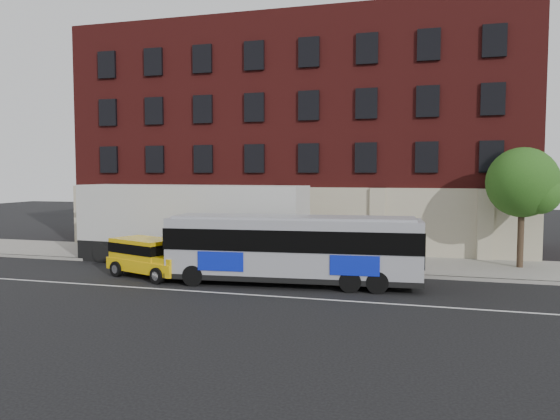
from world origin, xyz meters
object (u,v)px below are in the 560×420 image
(street_tree, at_px, (523,185))
(city_bus, at_px, (293,247))
(shipping_container, at_px, (190,225))
(yellow_suv, at_px, (148,255))
(sign_pole, at_px, (110,236))

(street_tree, bearing_deg, city_bus, -147.86)
(city_bus, height_order, shipping_container, shipping_container)
(street_tree, relative_size, yellow_suv, 1.26)
(city_bus, xyz_separation_m, shipping_container, (-6.87, 3.97, 0.44))
(street_tree, distance_m, city_bus, 12.73)
(city_bus, distance_m, shipping_container, 7.95)
(street_tree, bearing_deg, yellow_suv, -159.54)
(yellow_suv, bearing_deg, street_tree, 20.46)
(yellow_suv, relative_size, shipping_container, 0.37)
(yellow_suv, bearing_deg, sign_pole, 142.54)
(yellow_suv, distance_m, shipping_container, 4.15)
(sign_pole, height_order, shipping_container, shipping_container)
(street_tree, bearing_deg, sign_pole, -171.39)
(street_tree, xyz_separation_m, shipping_container, (-17.41, -2.64, -2.25))
(street_tree, height_order, shipping_container, street_tree)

